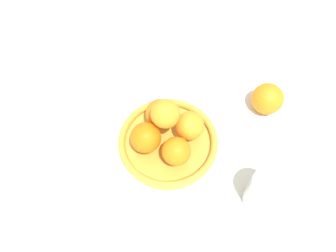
{
  "coord_description": "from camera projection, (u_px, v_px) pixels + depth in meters",
  "views": [
    {
      "loc": [
        0.34,
        0.17,
        0.74
      ],
      "look_at": [
        0.0,
        0.0,
        0.1
      ],
      "focal_mm": 35.0,
      "sensor_mm": 36.0,
      "label": 1
    }
  ],
  "objects": [
    {
      "name": "stray_orange",
      "position": [
        267.0,
        99.0,
        0.85
      ],
      "size": [
        0.08,
        0.08,
        0.08
      ],
      "primitive_type": "sphere",
      "color": "orange",
      "rests_on": "ground_plane"
    },
    {
      "name": "orange_pile",
      "position": [
        166.0,
        128.0,
        0.76
      ],
      "size": [
        0.15,
        0.15,
        0.12
      ],
      "color": "orange",
      "rests_on": "fruit_bowl"
    },
    {
      "name": "drinking_glass",
      "position": [
        265.0,
        193.0,
        0.71
      ],
      "size": [
        0.08,
        0.08,
        0.11
      ],
      "primitive_type": "cylinder",
      "color": "silver",
      "rests_on": "ground_plane"
    },
    {
      "name": "ground_plane",
      "position": [
        168.0,
        145.0,
        0.83
      ],
      "size": [
        4.0,
        4.0,
        0.0
      ],
      "primitive_type": "plane",
      "color": "silver"
    },
    {
      "name": "fruit_bowl",
      "position": [
        168.0,
        142.0,
        0.81
      ],
      "size": [
        0.25,
        0.25,
        0.04
      ],
      "color": "gold",
      "rests_on": "ground_plane"
    },
    {
      "name": "napkin_folded",
      "position": [
        116.0,
        69.0,
        0.95
      ],
      "size": [
        0.2,
        0.2,
        0.01
      ],
      "primitive_type": "cube",
      "rotation": [
        0.0,
        0.0,
        -0.55
      ],
      "color": "silver",
      "rests_on": "ground_plane"
    }
  ]
}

